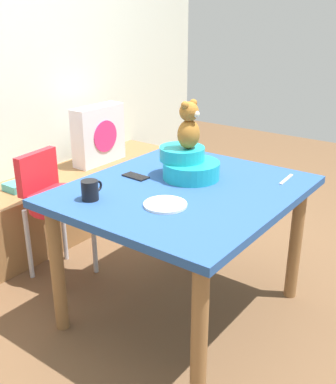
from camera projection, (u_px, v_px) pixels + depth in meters
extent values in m
plane|color=brown|center=(182.00, 310.00, 2.58)|extent=(8.00, 8.00, 0.00)
cube|color=olive|center=(34.00, 216.00, 3.20)|extent=(2.60, 0.44, 0.46)
cube|color=silver|center=(99.00, 135.00, 3.51)|extent=(0.44, 0.14, 0.44)
cylinder|color=#E02D72|center=(106.00, 136.00, 3.47)|extent=(0.24, 0.01, 0.24)
cube|color=teal|center=(21.00, 185.00, 3.05)|extent=(0.20, 0.14, 0.05)
cube|color=#264C8C|center=(184.00, 191.00, 2.32)|extent=(1.18, 1.03, 0.04)
cylinder|color=olive|center=(199.00, 336.00, 1.85)|extent=(0.07, 0.07, 0.70)
cylinder|color=olive|center=(296.00, 242.00, 2.59)|extent=(0.07, 0.07, 0.70)
cylinder|color=olive|center=(57.00, 269.00, 2.32)|extent=(0.07, 0.07, 0.70)
cylinder|color=olive|center=(173.00, 206.00, 3.06)|extent=(0.07, 0.07, 0.70)
cylinder|color=red|center=(57.00, 201.00, 2.74)|extent=(0.34, 0.34, 0.10)
cube|color=red|center=(37.00, 172.00, 2.75)|extent=(0.30, 0.09, 0.24)
cube|color=white|center=(80.00, 196.00, 2.64)|extent=(0.32, 0.24, 0.02)
cylinder|color=silver|center=(59.00, 258.00, 2.66)|extent=(0.03, 0.03, 0.46)
cylinder|color=silver|center=(94.00, 240.00, 2.87)|extent=(0.03, 0.03, 0.46)
cylinder|color=silver|center=(28.00, 244.00, 2.82)|extent=(0.03, 0.03, 0.46)
cylinder|color=silver|center=(63.00, 228.00, 3.03)|extent=(0.03, 0.03, 0.46)
cylinder|color=#1BA3AE|center=(191.00, 170.00, 2.42)|extent=(0.30, 0.30, 0.09)
cylinder|color=#1BA3AE|center=(182.00, 153.00, 2.42)|extent=(0.24, 0.24, 0.07)
ellipsoid|color=#9D6424|center=(189.00, 134.00, 2.36)|extent=(0.13, 0.11, 0.15)
sphere|color=#9D6424|center=(189.00, 112.00, 2.32)|extent=(0.10, 0.10, 0.10)
sphere|color=beige|center=(196.00, 114.00, 2.30)|extent=(0.04, 0.04, 0.04)
sphere|color=#9D6424|center=(185.00, 105.00, 2.28)|extent=(0.04, 0.04, 0.04)
sphere|color=#9D6424|center=(193.00, 103.00, 2.33)|extent=(0.04, 0.04, 0.04)
cylinder|color=#4C8C33|center=(191.00, 143.00, 2.80)|extent=(0.07, 0.07, 0.15)
cone|color=white|center=(191.00, 128.00, 2.77)|extent=(0.06, 0.06, 0.03)
cylinder|color=black|center=(90.00, 190.00, 2.14)|extent=(0.08, 0.08, 0.09)
torus|color=black|center=(98.00, 186.00, 2.18)|extent=(0.06, 0.01, 0.06)
cylinder|color=white|center=(165.00, 205.00, 2.09)|extent=(0.20, 0.20, 0.01)
cube|color=black|center=(136.00, 176.00, 2.45)|extent=(0.08, 0.15, 0.01)
cube|color=silver|center=(286.00, 179.00, 2.41)|extent=(0.17, 0.03, 0.01)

